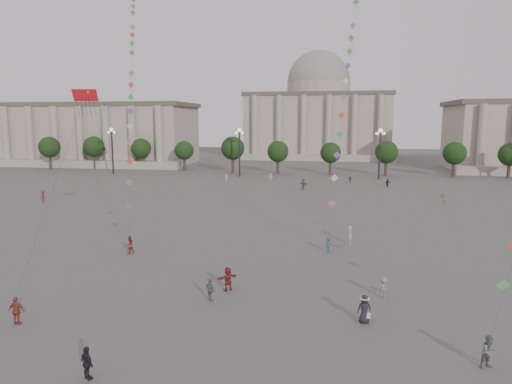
# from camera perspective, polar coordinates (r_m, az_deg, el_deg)

# --- Properties ---
(ground) EXTENTS (360.00, 360.00, 0.00)m
(ground) POSITION_cam_1_polar(r_m,az_deg,el_deg) (31.50, -0.73, -13.97)
(ground) COLOR #54514F
(ground) RESTS_ON ground
(hall_west) EXTENTS (84.00, 26.22, 17.20)m
(hall_west) POSITION_cam_1_polar(r_m,az_deg,el_deg) (146.41, -23.89, 6.66)
(hall_west) COLOR #A79B8C
(hall_west) RESTS_ON ground
(hall_central) EXTENTS (48.30, 34.30, 35.50)m
(hall_central) POSITION_cam_1_polar(r_m,az_deg,el_deg) (157.88, 7.72, 9.55)
(hall_central) COLOR #A79B8C
(hall_central) RESTS_ON ground
(tree_row) EXTENTS (137.12, 5.12, 8.00)m
(tree_row) POSITION_cam_1_polar(r_m,az_deg,el_deg) (106.90, 6.73, 5.17)
(tree_row) COLOR #35241A
(tree_row) RESTS_ON ground
(lamp_post_far_west) EXTENTS (2.00, 0.90, 10.65)m
(lamp_post_far_west) POSITION_cam_1_polar(r_m,az_deg,el_deg) (110.70, -17.57, 5.96)
(lamp_post_far_west) COLOR #262628
(lamp_post_far_west) RESTS_ON ground
(lamp_post_mid_west) EXTENTS (2.00, 0.90, 10.65)m
(lamp_post_mid_west) POSITION_cam_1_polar(r_m,az_deg,el_deg) (100.72, -2.08, 6.12)
(lamp_post_mid_west) COLOR #262628
(lamp_post_mid_west) RESTS_ON ground
(lamp_post_mid_east) EXTENTS (2.00, 0.90, 10.65)m
(lamp_post_mid_east) POSITION_cam_1_polar(r_m,az_deg,el_deg) (99.17, 15.25, 5.77)
(lamp_post_mid_east) COLOR #262628
(lamp_post_mid_east) RESTS_ON ground
(person_crowd_0) EXTENTS (0.87, 0.37, 1.48)m
(person_crowd_0) POSITION_cam_1_polar(r_m,az_deg,el_deg) (92.24, 11.67, 1.56)
(person_crowd_0) COLOR navy
(person_crowd_0) RESTS_ON ground
(person_crowd_2) EXTENTS (0.90, 1.30, 1.83)m
(person_crowd_2) POSITION_cam_1_polar(r_m,az_deg,el_deg) (75.99, -25.05, -0.51)
(person_crowd_2) COLOR maroon
(person_crowd_2) RESTS_ON ground
(person_crowd_4) EXTENTS (1.72, 1.15, 1.78)m
(person_crowd_4) POSITION_cam_1_polar(r_m,az_deg,el_deg) (92.62, 1.83, 1.86)
(person_crowd_4) COLOR white
(person_crowd_4) RESTS_ON ground
(person_crowd_6) EXTENTS (1.10, 0.81, 1.52)m
(person_crowd_6) POSITION_cam_1_polar(r_m,az_deg,el_deg) (33.54, 15.66, -11.47)
(person_crowd_6) COLOR slate
(person_crowd_6) RESTS_ON ground
(person_crowd_7) EXTENTS (1.40, 1.47, 1.66)m
(person_crowd_7) POSITION_cam_1_polar(r_m,az_deg,el_deg) (73.95, 22.49, -0.65)
(person_crowd_7) COLOR beige
(person_crowd_7) RESTS_ON ground
(person_crowd_9) EXTENTS (1.31, 1.29, 1.50)m
(person_crowd_9) POSITION_cam_1_polar(r_m,az_deg,el_deg) (88.48, 16.12, 1.09)
(person_crowd_9) COLOR black
(person_crowd_9) RESTS_ON ground
(person_crowd_10) EXTENTS (0.36, 0.55, 1.52)m
(person_crowd_10) POSITION_cam_1_polar(r_m,az_deg,el_deg) (93.31, -3.72, 1.82)
(person_crowd_10) COLOR white
(person_crowd_10) RESTS_ON ground
(person_crowd_12) EXTENTS (1.71, 1.64, 1.94)m
(person_crowd_12) POSITION_cam_1_polar(r_m,az_deg,el_deg) (82.10, 5.95, 0.97)
(person_crowd_12) COLOR slate
(person_crowd_12) RESTS_ON ground
(person_crowd_13) EXTENTS (0.62, 0.75, 1.75)m
(person_crowd_13) POSITION_cam_1_polar(r_m,az_deg,el_deg) (47.01, 11.67, -5.28)
(person_crowd_13) COLOR #BBBCB7
(person_crowd_13) RESTS_ON ground
(tourist_0) EXTENTS (1.04, 0.47, 1.74)m
(tourist_0) POSITION_cam_1_polar(r_m,az_deg,el_deg) (31.97, -27.76, -13.01)
(tourist_0) COLOR brown
(tourist_0) RESTS_ON ground
(tourist_1) EXTENTS (1.05, 0.86, 1.67)m
(tourist_1) POSITION_cam_1_polar(r_m,az_deg,el_deg) (24.52, -20.36, -19.42)
(tourist_1) COLOR black
(tourist_1) RESTS_ON ground
(tourist_2) EXTENTS (1.55, 1.48, 1.75)m
(tourist_2) POSITION_cam_1_polar(r_m,az_deg,el_deg) (33.77, -3.53, -10.79)
(tourist_2) COLOR maroon
(tourist_2) RESTS_ON ground
(tourist_3) EXTENTS (0.96, 0.85, 1.55)m
(tourist_3) POSITION_cam_1_polar(r_m,az_deg,el_deg) (32.09, -5.74, -12.08)
(tourist_3) COLOR slate
(tourist_3) RESTS_ON ground
(kite_flyer_0) EXTENTS (1.00, 1.02, 1.65)m
(kite_flyer_0) POSITION_cam_1_polar(r_m,az_deg,el_deg) (44.27, -15.53, -6.38)
(kite_flyer_0) COLOR maroon
(kite_flyer_0) RESTS_ON ground
(kite_flyer_1) EXTENTS (1.02, 1.10, 1.49)m
(kite_flyer_1) POSITION_cam_1_polar(r_m,az_deg,el_deg) (43.64, 9.08, -6.49)
(kite_flyer_1) COLOR #325071
(kite_flyer_1) RESTS_ON ground
(kite_flyer_2) EXTENTS (1.02, 0.92, 1.71)m
(kite_flyer_2) POSITION_cam_1_polar(r_m,az_deg,el_deg) (26.72, 27.12, -17.36)
(kite_flyer_2) COLOR slate
(kite_flyer_2) RESTS_ON ground
(hat_person) EXTENTS (0.94, 0.69, 1.75)m
(hat_person) POSITION_cam_1_polar(r_m,az_deg,el_deg) (29.43, 13.40, -14.00)
(hat_person) COLOR black
(hat_person) RESTS_ON ground
(dragon_kite) EXTENTS (2.59, 7.60, 19.51)m
(dragon_kite) POSITION_cam_1_polar(r_m,az_deg,el_deg) (43.34, -20.58, 10.21)
(dragon_kite) COLOR red
(dragon_kite) RESTS_ON ground
(kite_train_west) EXTENTS (17.97, 42.90, 60.73)m
(kite_train_west) POSITION_cam_1_polar(r_m,az_deg,el_deg) (68.46, -15.21, 16.94)
(kite_train_west) COLOR #3F3F3F
(kite_train_west) RESTS_ON ground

